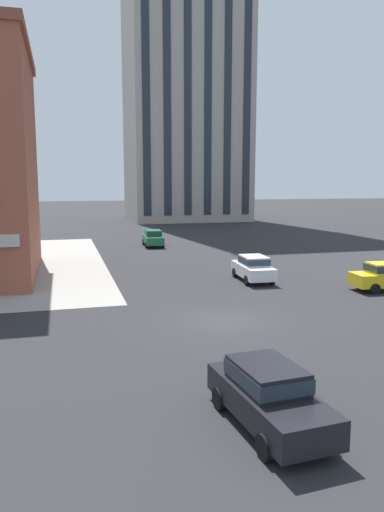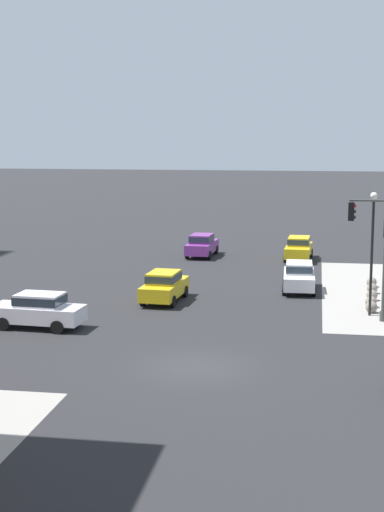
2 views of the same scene
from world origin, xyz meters
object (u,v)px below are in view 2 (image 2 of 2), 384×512
object	(u,v)px
bollard_sphere_curb_b	(371,302)
car_main_southbound_far	(299,247)
bollard_sphere_curb_c	(372,295)
car_parked_curb	(38,309)
traffic_signal_main	(384,235)
car_cross_far	(164,285)
bollard_sphere_curb_d	(372,288)
bollard_sphere_curb_e	(372,282)
car_main_northbound_near	(202,244)
street_lamp_corner_near	(372,240)
bollard_sphere_curb_a	(371,307)
car_main_northbound_far	(299,275)

from	to	relation	value
bollard_sphere_curb_b	car_main_southbound_far	bearing A→B (deg)	15.63
bollard_sphere_curb_c	car_parked_curb	size ratio (longest dim) A/B	0.13
traffic_signal_main	car_cross_far	size ratio (longest dim) A/B	1.48
traffic_signal_main	bollard_sphere_curb_c	xyz separation A→B (m)	(5.98, 0.02, -4.16)
car_cross_far	car_main_southbound_far	bearing A→B (deg)	-24.17
bollard_sphere_curb_c	bollard_sphere_curb_d	size ratio (longest dim) A/B	1.00
car_parked_curb	bollard_sphere_curb_b	bearing A→B (deg)	-66.10
traffic_signal_main	bollard_sphere_curb_e	world-z (taller)	traffic_signal_main
car_main_northbound_near	car_main_southbound_far	distance (m)	7.22
car_main_southbound_far	car_cross_far	size ratio (longest dim) A/B	0.99
street_lamp_corner_near	car_main_northbound_near	distance (m)	20.97
bollard_sphere_curb_a	car_cross_far	size ratio (longest dim) A/B	0.13
traffic_signal_main	car_parked_curb	bearing A→B (deg)	99.87
bollard_sphere_curb_e	traffic_signal_main	bearing A→B (deg)	178.78
bollard_sphere_curb_d	car_cross_far	world-z (taller)	car_cross_far
bollard_sphere_curb_e	bollard_sphere_curb_b	bearing A→B (deg)	176.02
bollard_sphere_curb_b	car_parked_curb	world-z (taller)	car_parked_curb
bollard_sphere_curb_e	car_cross_far	world-z (taller)	car_cross_far
traffic_signal_main	car_main_northbound_near	xyz separation A→B (m)	(19.78, 11.61, -3.54)
car_main_northbound_far	car_cross_far	xyz separation A→B (m)	(-4.15, 7.24, 0.00)
bollard_sphere_curb_d	bollard_sphere_curb_b	bearing A→B (deg)	175.30
traffic_signal_main	car_main_northbound_far	world-z (taller)	traffic_signal_main
bollard_sphere_curb_a	car_main_southbound_far	world-z (taller)	car_main_southbound_far
car_main_southbound_far	car_parked_curb	distance (m)	25.04
car_main_southbound_far	car_parked_curb	xyz separation A→B (m)	(-22.14, 11.69, 0.00)
traffic_signal_main	car_main_northbound_far	size ratio (longest dim) A/B	1.50
car_main_northbound_near	car_main_northbound_far	world-z (taller)	same
street_lamp_corner_near	bollard_sphere_curb_c	bearing A→B (deg)	-5.38
bollard_sphere_curb_c	car_main_northbound_far	size ratio (longest dim) A/B	0.14
bollard_sphere_curb_b	car_main_northbound_far	size ratio (longest dim) A/B	0.14
bollard_sphere_curb_a	bollard_sphere_curb_b	xyz separation A→B (m)	(1.31, -0.06, 0.00)
bollard_sphere_curb_e	car_main_northbound_near	distance (m)	15.44
car_main_northbound_far	car_main_southbound_far	distance (m)	11.29
traffic_signal_main	bollard_sphere_curb_c	world-z (taller)	traffic_signal_main
street_lamp_corner_near	car_main_northbound_far	world-z (taller)	street_lamp_corner_near
car_main_northbound_near	bollard_sphere_curb_a	bearing A→B (deg)	-145.96
bollard_sphere_curb_c	bollard_sphere_curb_d	bearing A→B (deg)	-4.12
bollard_sphere_curb_a	car_main_southbound_far	xyz separation A→B (m)	(16.40, 4.17, 0.62)
bollard_sphere_curb_a	car_main_southbound_far	size ratio (longest dim) A/B	0.14
bollard_sphere_curb_e	car_main_northbound_far	xyz separation A→B (m)	(-1.81, 4.30, 0.62)
car_cross_far	bollard_sphere_curb_c	bearing A→B (deg)	-79.60
street_lamp_corner_near	bollard_sphere_curb_d	bearing A→B (deg)	-4.95
car_main_northbound_far	bollard_sphere_curb_e	bearing A→B (deg)	-67.22
car_main_southbound_far	bollard_sphere_curb_c	bearing A→B (deg)	-161.83
bollard_sphere_curb_a	street_lamp_corner_near	bearing A→B (deg)	168.29
traffic_signal_main	car_parked_curb	distance (m)	16.72
bollard_sphere_curb_c	car_main_northbound_near	xyz separation A→B (m)	(13.79, 11.59, 0.62)
bollard_sphere_curb_d	car_main_southbound_far	world-z (taller)	car_main_southbound_far
bollard_sphere_curb_e	car_parked_curb	distance (m)	20.66
bollard_sphere_curb_a	street_lamp_corner_near	distance (m)	3.61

